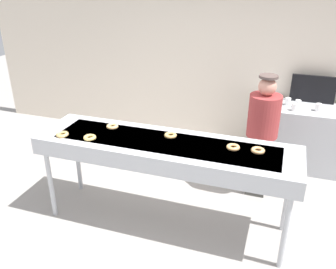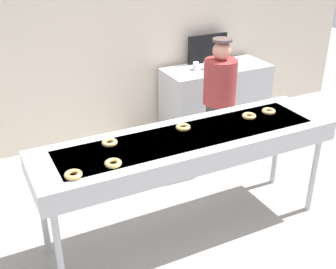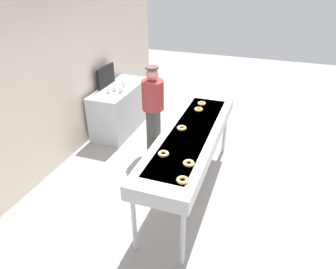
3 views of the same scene
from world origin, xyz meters
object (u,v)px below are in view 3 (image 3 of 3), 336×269
paper_cup_2 (121,90)px  prep_counter (121,108)px  worker_baker (153,104)px  menu_display (106,76)px  glazed_donut_1 (199,109)px  paper_cup_1 (109,90)px  glazed_donut_3 (189,163)px  glazed_donut_4 (202,103)px  glazed_donut_2 (163,154)px  paper_cup_0 (115,88)px  glazed_donut_5 (182,128)px  paper_cup_3 (124,84)px  glazed_donut_0 (183,180)px  fryer_conveyor (191,137)px

paper_cup_2 → prep_counter: bearing=37.0°
worker_baker → menu_display: worker_baker is taller
glazed_donut_1 → paper_cup_1: glazed_donut_1 is taller
glazed_donut_3 → prep_counter: (2.28, 2.08, -0.60)m
glazed_donut_4 → menu_display: 2.15m
glazed_donut_3 → glazed_donut_4: 1.75m
paper_cup_2 → glazed_donut_1: bearing=-109.3°
glazed_donut_2 → prep_counter: glazed_donut_2 is taller
worker_baker → paper_cup_0: (0.40, 0.94, 0.04)m
prep_counter → paper_cup_2: 0.58m
glazed_donut_5 → paper_cup_1: 2.14m
glazed_donut_5 → paper_cup_3: glazed_donut_5 is taller
glazed_donut_2 → glazed_donut_4: 1.63m
paper_cup_0 → menu_display: bearing=57.0°
menu_display → paper_cup_1: bearing=-144.3°
glazed_donut_4 → worker_baker: size_ratio=0.09×
menu_display → glazed_donut_5: bearing=-126.4°
glazed_donut_2 → glazed_donut_3: 0.36m
glazed_donut_0 → menu_display: menu_display is taller
glazed_donut_1 → glazed_donut_3: (-1.48, -0.26, 0.00)m
glazed_donut_4 → glazed_donut_1: bearing=-177.9°
fryer_conveyor → glazed_donut_5: 0.18m
glazed_donut_3 → menu_display: 3.27m
worker_baker → prep_counter: 1.21m
glazed_donut_5 → menu_display: (1.49, 2.02, 0.06)m
fryer_conveyor → paper_cup_0: bearing=54.8°
paper_cup_2 → paper_cup_3: same height
glazed_donut_3 → prep_counter: bearing=42.3°
glazed_donut_2 → paper_cup_3: (2.27, 1.66, -0.09)m
paper_cup_1 → menu_display: size_ratio=0.17×
paper_cup_0 → paper_cup_1: bearing=159.8°
glazed_donut_2 → paper_cup_2: size_ratio=1.30×
paper_cup_1 → glazed_donut_5: bearing=-123.2°
glazed_donut_4 → paper_cup_2: (0.34, 1.64, -0.09)m
prep_counter → paper_cup_2: size_ratio=14.61×
paper_cup_1 → paper_cup_2: bearing=-64.7°
glazed_donut_0 → glazed_donut_3: same height
glazed_donut_1 → paper_cup_0: (0.62, 1.80, -0.09)m
glazed_donut_4 → glazed_donut_0: bearing=-171.8°
menu_display → paper_cup_2: bearing=-117.1°
fryer_conveyor → glazed_donut_1: 0.71m
paper_cup_1 → paper_cup_3: bearing=-15.5°
glazed_donut_0 → worker_baker: size_ratio=0.09×
paper_cup_0 → paper_cup_1: (-0.14, 0.05, 0.00)m
fryer_conveyor → paper_cup_1: size_ratio=26.88×
fryer_conveyor → paper_cup_3: bearing=48.8°
glazed_donut_2 → paper_cup_0: bearing=40.6°
glazed_donut_0 → glazed_donut_1: bearing=9.0°
glazed_donut_0 → paper_cup_3: size_ratio=1.30×
glazed_donut_3 → menu_display: menu_display is taller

